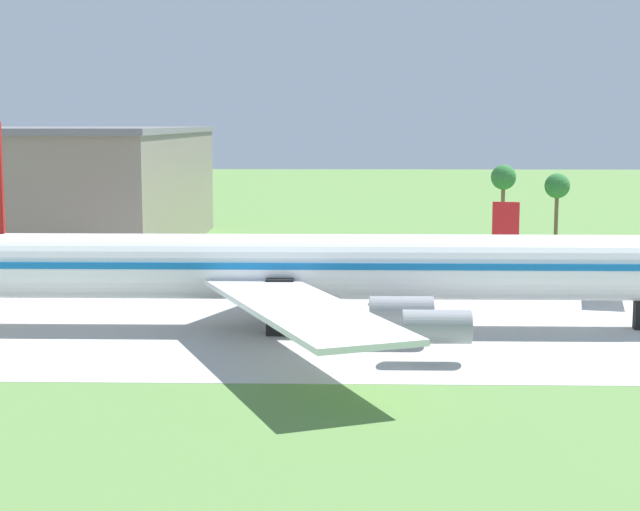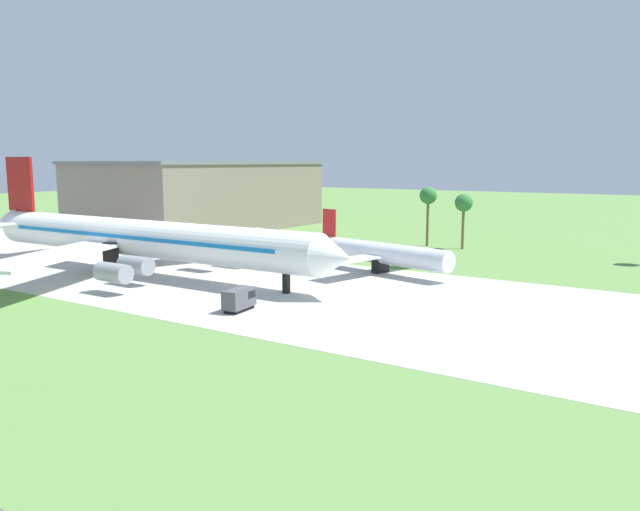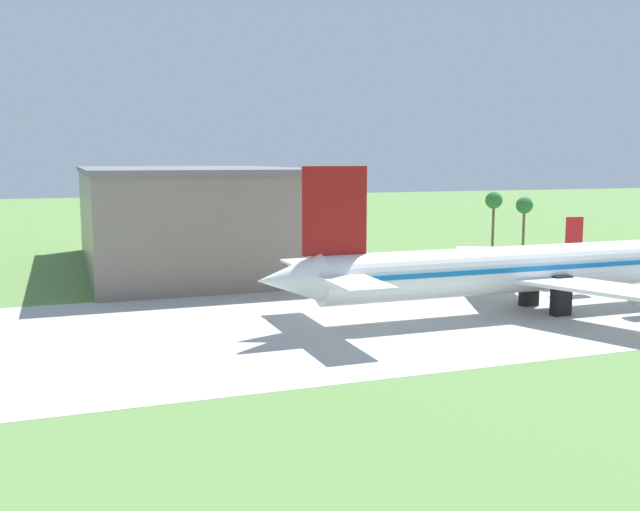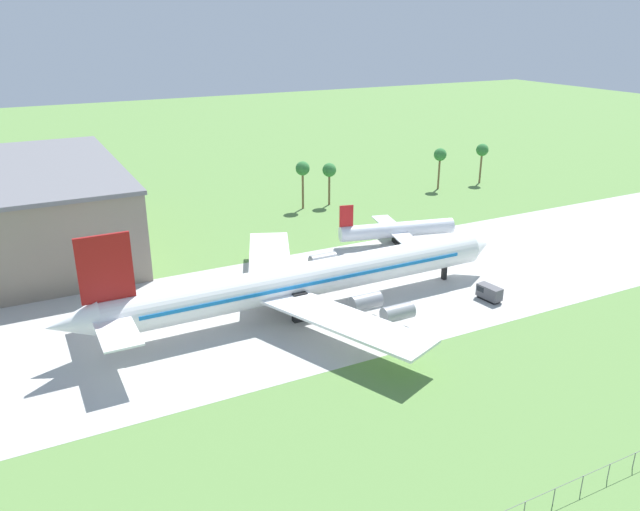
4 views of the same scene
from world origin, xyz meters
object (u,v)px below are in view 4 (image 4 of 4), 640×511
at_px(jet_airliner, 302,281).
at_px(terminal_building, 31,208).
at_px(baggage_tug, 489,292).
at_px(regional_aircraft, 397,230).

relative_size(jet_airliner, terminal_building, 1.30).
xyz_separation_m(jet_airliner, baggage_tug, (30.83, -10.94, -4.09)).
bearing_deg(jet_airliner, terminal_building, 124.68).
xyz_separation_m(jet_airliner, terminal_building, (-37.50, 54.20, 3.32)).
bearing_deg(regional_aircraft, jet_airliner, -147.47).
distance_m(baggage_tug, terminal_building, 94.69).
relative_size(regional_aircraft, terminal_building, 0.42).
xyz_separation_m(jet_airliner, regional_aircraft, (32.70, 20.86, -2.37)).
xyz_separation_m(regional_aircraft, baggage_tug, (-1.88, -31.80, -1.71)).
bearing_deg(baggage_tug, regional_aircraft, 86.62).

